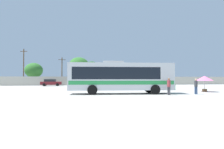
{
  "coord_description": "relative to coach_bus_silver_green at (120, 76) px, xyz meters",
  "views": [
    {
      "loc": [
        -4.85,
        -21.68,
        1.72
      ],
      "look_at": [
        -0.57,
        0.79,
        2.17
      ],
      "focal_mm": 31.09,
      "sensor_mm": 36.0,
      "label": 1
    }
  ],
  "objects": [
    {
      "name": "coach_bus_silver_green",
      "position": [
        0.0,
        0.0,
        0.0
      ],
      "size": [
        11.66,
        3.72,
        3.62
      ],
      "color": "silver",
      "rests_on": "ground_plane"
    },
    {
      "name": "passenger_waiting_on_apron",
      "position": [
        7.96,
        -2.16,
        -0.99
      ],
      "size": [
        0.46,
        0.46,
        1.68
      ],
      "color": "#33476B",
      "rests_on": "ground_plane"
    },
    {
      "name": "parked_car_third_maroon",
      "position": [
        2.75,
        23.4,
        -1.15
      ],
      "size": [
        4.39,
        2.08,
        1.47
      ],
      "color": "maroon",
      "rests_on": "ground_plane"
    },
    {
      "name": "parked_car_leftmost_maroon",
      "position": [
        -10.18,
        23.92,
        -1.13
      ],
      "size": [
        4.53,
        2.04,
        1.53
      ],
      "color": "maroon",
      "rests_on": "ground_plane"
    },
    {
      "name": "roadside_tree_midleft",
      "position": [
        -3.92,
        30.44,
        3.05
      ],
      "size": [
        5.3,
        5.3,
        7.24
      ],
      "color": "brown",
      "rests_on": "ground_plane"
    },
    {
      "name": "perimeter_wall",
      "position": [
        -0.03,
        28.2,
        -0.85
      ],
      "size": [
        80.0,
        0.3,
        2.16
      ],
      "primitive_type": "cube",
      "color": "#B2AD9E",
      "rests_on": "ground_plane"
    },
    {
      "name": "attendant_by_bus_door",
      "position": [
        4.61,
        -2.54,
        -0.94
      ],
      "size": [
        0.49,
        0.49,
        1.75
      ],
      "color": "#38383D",
      "rests_on": "ground_plane"
    },
    {
      "name": "vendor_umbrella_secondary_pink",
      "position": [
        11.38,
        1.08,
        -0.25
      ],
      "size": [
        2.18,
        2.18,
        2.02
      ],
      "color": "gray",
      "rests_on": "ground_plane"
    },
    {
      "name": "roadside_tree_left",
      "position": [
        -16.0,
        34.86,
        1.96
      ],
      "size": [
        4.77,
        4.77,
        5.93
      ],
      "color": "brown",
      "rests_on": "ground_plane"
    },
    {
      "name": "utility_pole_far",
      "position": [
        -17.43,
        30.06,
        2.75
      ],
      "size": [
        1.77,
        0.56,
        9.0
      ],
      "color": "#4C3823",
      "rests_on": "ground_plane"
    },
    {
      "name": "parked_car_second_grey",
      "position": [
        -4.06,
        23.71,
        -1.12
      ],
      "size": [
        4.63,
        2.2,
        1.54
      ],
      "color": "slate",
      "rests_on": "ground_plane"
    },
    {
      "name": "utility_pole_near",
      "position": [
        -8.22,
        30.2,
        1.79
      ],
      "size": [
        1.78,
        0.55,
        7.1
      ],
      "color": "#4C3823",
      "rests_on": "ground_plane"
    },
    {
      "name": "roadside_tree_midright",
      "position": [
        -0.39,
        32.19,
        2.56
      ],
      "size": [
        4.34,
        4.34,
        6.35
      ],
      "color": "brown",
      "rests_on": "ground_plane"
    },
    {
      "name": "ground_plane",
      "position": [
        -0.03,
        10.65,
        -1.93
      ],
      "size": [
        300.0,
        300.0,
        0.0
      ],
      "primitive_type": "plane",
      "color": "#A3A099"
    }
  ]
}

